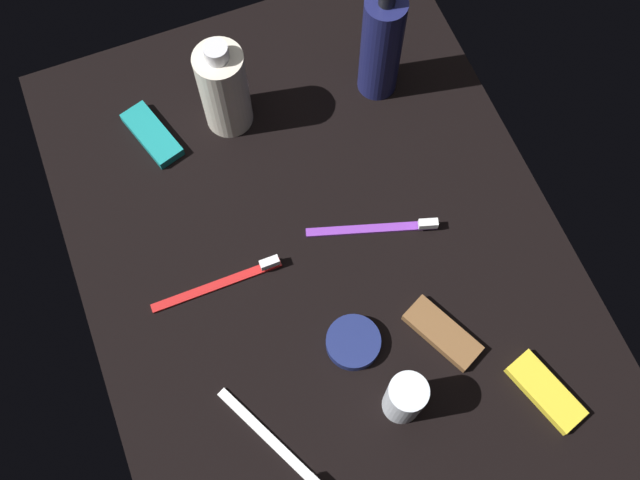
% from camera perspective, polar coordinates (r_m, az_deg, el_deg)
% --- Properties ---
extents(ground_plane, '(0.84, 0.64, 0.01)m').
position_cam_1_polar(ground_plane, '(1.00, 0.00, -0.76)').
color(ground_plane, black).
extents(lotion_bottle, '(0.06, 0.06, 0.21)m').
position_cam_1_polar(lotion_bottle, '(1.05, 4.76, 14.73)').
color(lotion_bottle, navy).
rests_on(lotion_bottle, ground_plane).
extents(bodywash_bottle, '(0.07, 0.07, 0.17)m').
position_cam_1_polar(bodywash_bottle, '(1.03, -7.44, 11.53)').
color(bodywash_bottle, silver).
rests_on(bodywash_bottle, ground_plane).
extents(deodorant_stick, '(0.05, 0.05, 0.09)m').
position_cam_1_polar(deodorant_stick, '(0.90, 6.57, -12.06)').
color(deodorant_stick, silver).
rests_on(deodorant_stick, ground_plane).
extents(toothbrush_red, '(0.01, 0.18, 0.02)m').
position_cam_1_polar(toothbrush_red, '(0.98, -7.30, -3.42)').
color(toothbrush_red, red).
rests_on(toothbrush_red, ground_plane).
extents(toothbrush_purple, '(0.07, 0.18, 0.02)m').
position_cam_1_polar(toothbrush_purple, '(1.01, 4.73, 0.84)').
color(toothbrush_purple, purple).
rests_on(toothbrush_purple, ground_plane).
extents(toothbrush_white, '(0.17, 0.09, 0.02)m').
position_cam_1_polar(toothbrush_white, '(0.93, -3.21, -15.71)').
color(toothbrush_white, white).
rests_on(toothbrush_white, ground_plane).
extents(snack_bar_yellow, '(0.11, 0.07, 0.01)m').
position_cam_1_polar(snack_bar_yellow, '(0.98, 17.04, -11.14)').
color(snack_bar_yellow, yellow).
rests_on(snack_bar_yellow, ground_plane).
extents(snack_bar_teal, '(0.11, 0.07, 0.01)m').
position_cam_1_polar(snack_bar_teal, '(1.09, -12.85, 7.95)').
color(snack_bar_teal, teal).
rests_on(snack_bar_teal, ground_plane).
extents(snack_bar_brown, '(0.11, 0.08, 0.01)m').
position_cam_1_polar(snack_bar_brown, '(0.97, 9.44, -7.11)').
color(snack_bar_brown, brown).
rests_on(snack_bar_brown, ground_plane).
extents(cream_tin_left, '(0.07, 0.07, 0.02)m').
position_cam_1_polar(cream_tin_left, '(0.95, 2.59, -7.91)').
color(cream_tin_left, navy).
rests_on(cream_tin_left, ground_plane).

